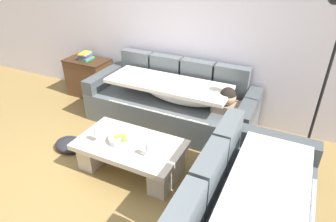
{
  "coord_description": "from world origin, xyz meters",
  "views": [
    {
      "loc": [
        1.77,
        -1.68,
        2.28
      ],
      "look_at": [
        0.45,
        1.04,
        0.55
      ],
      "focal_mm": 30.88,
      "sensor_mm": 36.0,
      "label": 1
    }
  ],
  "objects": [
    {
      "name": "ground_plane",
      "position": [
        0.0,
        0.0,
        0.0
      ],
      "size": [
        14.0,
        14.0,
        0.0
      ],
      "primitive_type": "plane",
      "color": "olive"
    },
    {
      "name": "back_wall",
      "position": [
        0.0,
        2.15,
        1.35
      ],
      "size": [
        9.0,
        0.1,
        2.7
      ],
      "primitive_type": "cube",
      "color": "silver",
      "rests_on": "ground_plane"
    },
    {
      "name": "couch_along_wall",
      "position": [
        0.24,
        1.62,
        0.33
      ],
      "size": [
        2.37,
        0.92,
        0.88
      ],
      "color": "#535A5E",
      "rests_on": "ground_plane"
    },
    {
      "name": "couch_near_window",
      "position": [
        1.65,
        0.04,
        0.34
      ],
      "size": [
        0.92,
        2.0,
        0.88
      ],
      "rotation": [
        0.0,
        0.0,
        1.57
      ],
      "color": "#535A5E",
      "rests_on": "ground_plane"
    },
    {
      "name": "coffee_table",
      "position": [
        0.25,
        0.48,
        0.24
      ],
      "size": [
        1.2,
        0.68,
        0.38
      ],
      "color": "#BEB0A3",
      "rests_on": "ground_plane"
    },
    {
      "name": "fruit_bowl",
      "position": [
        0.15,
        0.46,
        0.42
      ],
      "size": [
        0.28,
        0.28,
        0.1
      ],
      "color": "silver",
      "rests_on": "coffee_table"
    },
    {
      "name": "wine_glass_near_left",
      "position": [
        -0.09,
        0.35,
        0.5
      ],
      "size": [
        0.07,
        0.07,
        0.17
      ],
      "color": "silver",
      "rests_on": "coffee_table"
    },
    {
      "name": "wine_glass_near_right",
      "position": [
        0.55,
        0.37,
        0.5
      ],
      "size": [
        0.07,
        0.07,
        0.17
      ],
      "color": "silver",
      "rests_on": "coffee_table"
    },
    {
      "name": "open_magazine",
      "position": [
        0.6,
        0.45,
        0.39
      ],
      "size": [
        0.3,
        0.24,
        0.01
      ],
      "primitive_type": "cube",
      "rotation": [
        0.0,
        0.0,
        -0.1
      ],
      "color": "white",
      "rests_on": "coffee_table"
    },
    {
      "name": "side_cabinet",
      "position": [
        -1.46,
        1.85,
        0.32
      ],
      "size": [
        0.72,
        0.44,
        0.64
      ],
      "color": "#50321C",
      "rests_on": "ground_plane"
    },
    {
      "name": "book_stack_on_cabinet",
      "position": [
        -1.47,
        1.85,
        0.7
      ],
      "size": [
        0.17,
        0.23,
        0.12
      ],
      "color": "#338C59",
      "rests_on": "side_cabinet"
    },
    {
      "name": "floor_lamp",
      "position": [
        1.99,
        1.55,
        1.12
      ],
      "size": [
        0.33,
        0.31,
        1.95
      ],
      "color": "black",
      "rests_on": "ground_plane"
    },
    {
      "name": "crumpled_garment",
      "position": [
        -0.69,
        0.47,
        0.06
      ],
      "size": [
        0.45,
        0.39,
        0.12
      ],
      "primitive_type": "ellipsoid",
      "rotation": [
        0.0,
        0.0,
        2.96
      ],
      "color": "#232328",
      "rests_on": "ground_plane"
    }
  ]
}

